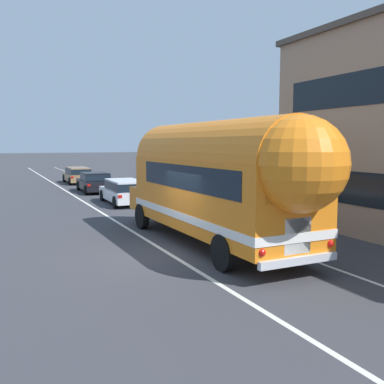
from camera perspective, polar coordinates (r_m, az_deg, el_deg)
The scene contains 6 objects.
ground_plane at distance 13.71m, azimuth -3.15°, elevation -7.98°, with size 300.00×300.00×0.00m, color #38383D.
lane_markings at distance 25.43m, azimuth -9.86°, elevation -1.38°, with size 3.63×80.00×0.01m.
painted_bus at distance 14.01m, azimuth 3.63°, elevation 1.89°, with size 2.72×11.03×4.12m.
car_lead at distance 24.76m, azimuth -8.84°, elevation 0.25°, with size 2.01×4.74×1.37m.
car_second at distance 31.33m, azimuth -12.58°, elevation 1.37°, with size 2.10×4.69×1.37m.
car_third at distance 38.45m, azimuth -14.75°, elevation 2.28°, with size 1.95×4.83×1.37m.
Camera 1 is at (-4.93, -12.34, 3.40)m, focal length 40.81 mm.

